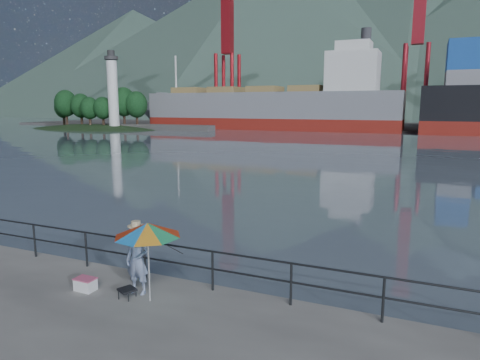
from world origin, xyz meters
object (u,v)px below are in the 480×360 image
at_px(cooler_bag, 85,285).
at_px(bulk_carrier, 278,107).
at_px(beach_umbrella, 147,230).
at_px(fisherman, 137,260).

height_order(cooler_bag, bulk_carrier, bulk_carrier).
bearing_deg(beach_umbrella, fisherman, 153.58).
height_order(beach_umbrella, cooler_bag, beach_umbrella).
bearing_deg(bulk_carrier, cooler_bag, -75.10).
distance_m(fisherman, beach_umbrella, 1.06).
height_order(fisherman, beach_umbrella, beach_umbrella).
relative_size(fisherman, cooler_bag, 3.38).
relative_size(fisherman, beach_umbrella, 0.88).
distance_m(fisherman, bulk_carrier, 76.40).
bearing_deg(beach_umbrella, bulk_carrier, 106.23).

